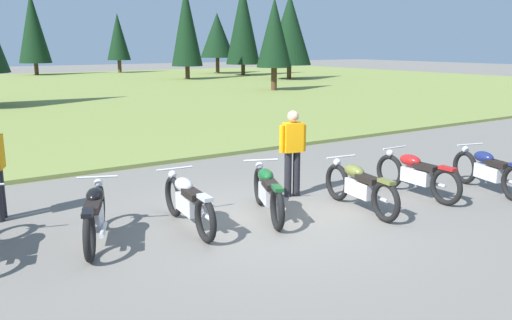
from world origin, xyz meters
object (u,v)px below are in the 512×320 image
motorcycle_black (95,214)px  motorcycle_silver (188,202)px  motorcycle_british_green (268,192)px  motorcycle_navy (489,170)px  rider_checking_bike (293,148)px  motorcycle_olive (360,186)px  motorcycle_red (416,174)px

motorcycle_black → motorcycle_silver: same height
motorcycle_british_green → motorcycle_navy: same height
motorcycle_black → motorcycle_navy: 7.54m
motorcycle_silver → rider_checking_bike: bearing=12.1°
motorcycle_british_green → motorcycle_olive: same height
motorcycle_silver → motorcycle_red: same height
motorcycle_black → rider_checking_bike: rider_checking_bike is taller
motorcycle_british_green → motorcycle_navy: size_ratio=0.96×
motorcycle_olive → motorcycle_silver: bearing=164.3°
motorcycle_red → motorcycle_british_green: bearing=169.6°
motorcycle_silver → motorcycle_british_green: same height
motorcycle_silver → motorcycle_navy: bearing=-13.1°
motorcycle_navy → rider_checking_bike: rider_checking_bike is taller
motorcycle_red → motorcycle_navy: (1.44, -0.60, 0.00)m
motorcycle_olive → motorcycle_red: bearing=1.8°
motorcycle_silver → motorcycle_british_green: 1.42m
motorcycle_british_green → motorcycle_black: bearing=172.0°
motorcycle_black → motorcycle_silver: bearing=-7.4°
motorcycle_red → rider_checking_bike: 2.45m
motorcycle_black → motorcycle_navy: bearing=-12.0°
motorcycle_navy → rider_checking_bike: bearing=150.9°
motorcycle_black → motorcycle_red: bearing=-9.3°
motorcycle_olive → motorcycle_black: bearing=166.9°
motorcycle_navy → motorcycle_red: bearing=157.3°
motorcycle_british_green → motorcycle_red: same height
motorcycle_red → rider_checking_bike: rider_checking_bike is taller
motorcycle_black → motorcycle_red: 6.01m
motorcycle_british_green → rider_checking_bike: (1.10, 0.75, 0.51)m
motorcycle_british_green → rider_checking_bike: size_ratio=1.18×
motorcycle_silver → motorcycle_olive: bearing=-15.7°
motorcycle_olive → motorcycle_red: size_ratio=1.00×
motorcycle_olive → motorcycle_navy: same height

